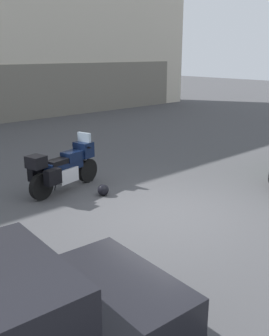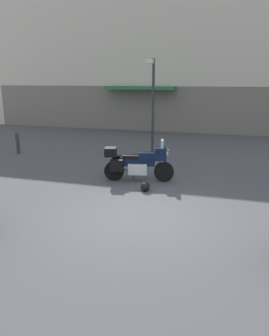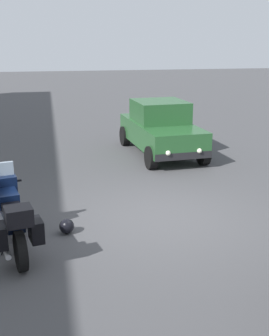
% 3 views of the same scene
% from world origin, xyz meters
% --- Properties ---
extents(ground_plane, '(80.00, 80.00, 0.00)m').
position_xyz_m(ground_plane, '(0.00, 0.00, 0.00)').
color(ground_plane, '#424244').
extents(motorcycle, '(2.24, 1.00, 1.36)m').
position_xyz_m(motorcycle, '(-0.83, 2.78, 0.62)').
color(motorcycle, black).
rests_on(motorcycle, ground).
extents(helmet, '(0.28, 0.28, 0.28)m').
position_xyz_m(helmet, '(-0.33, 1.85, 0.14)').
color(helmet, black).
rests_on(helmet, ground).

